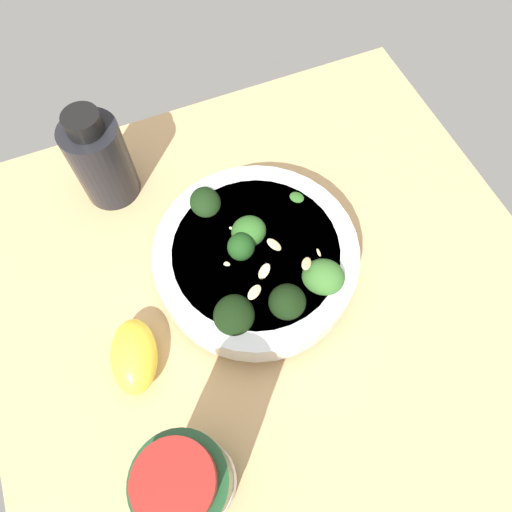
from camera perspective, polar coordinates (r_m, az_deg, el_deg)
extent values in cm
cube|color=tan|center=(55.35, 2.31, -6.42)|extent=(64.12, 64.12, 4.88)
cylinder|color=white|center=(53.81, 0.00, -1.55)|extent=(12.35, 12.35, 1.38)
cylinder|color=white|center=(51.31, 0.00, -0.27)|extent=(22.45, 22.45, 4.15)
cylinder|color=silver|center=(49.81, 0.00, 0.57)|extent=(18.23, 18.23, 0.80)
cylinder|color=#4A8F3C|center=(48.58, -2.65, -8.15)|extent=(1.99, 2.05, 1.56)
ellipsoid|color=black|center=(46.75, -2.75, -7.42)|extent=(6.25, 6.01, 3.65)
cylinder|color=#589D47|center=(54.49, -6.11, 5.53)|extent=(1.76, 1.61, 1.63)
ellipsoid|color=black|center=(53.04, -6.29, 6.51)|extent=(4.47, 4.07, 3.25)
cylinder|color=#589D47|center=(49.84, -1.81, 0.25)|extent=(1.58, 1.69, 1.67)
ellipsoid|color=#194216|center=(48.29, -1.87, 1.17)|extent=(4.62, 4.20, 3.75)
cylinder|color=#3C7A32|center=(55.01, 4.69, 5.93)|extent=(1.29, 1.70, 1.81)
ellipsoid|color=#2D6023|center=(53.74, 4.81, 6.78)|extent=(3.83, 4.23, 3.30)
cylinder|color=#2F662B|center=(51.17, -0.90, 2.14)|extent=(1.98, 1.77, 1.74)
ellipsoid|color=#2D6023|center=(49.68, -0.93, 3.08)|extent=(5.40, 5.84, 4.20)
cylinder|color=#3C7A32|center=(48.57, 3.27, -6.66)|extent=(2.18, 2.20, 1.39)
ellipsoid|color=black|center=(46.88, 3.39, -5.93)|extent=(5.95, 5.63, 5.52)
cylinder|color=#3C7A32|center=(50.10, 8.04, -3.49)|extent=(1.89, 1.68, 1.43)
ellipsoid|color=#386B2B|center=(48.45, 8.31, -2.66)|extent=(6.30, 6.91, 6.01)
ellipsoid|color=#DBBC84|center=(45.20, -0.20, -4.52)|extent=(1.83, 2.08, 0.54)
ellipsoid|color=#DBBC84|center=(48.86, -3.53, -1.72)|extent=(1.91, 1.25, 1.23)
ellipsoid|color=#DBBC84|center=(46.83, 6.51, -1.39)|extent=(1.96, 1.94, 1.15)
ellipsoid|color=#DBBC84|center=(50.09, 8.01, 0.54)|extent=(2.01, 1.42, 0.92)
ellipsoid|color=#DBBC84|center=(47.98, 2.26, 1.42)|extent=(2.00, 1.89, 1.09)
ellipsoid|color=#DBBC84|center=(47.63, 1.03, -1.91)|extent=(1.84, 2.03, 1.06)
ellipsoid|color=#DBBC84|center=(50.71, -3.17, 2.69)|extent=(2.04, 1.48, 0.89)
ellipsoid|color=yellow|center=(50.53, -14.87, -11.89)|extent=(8.88, 6.46, 4.27)
cylinder|color=black|center=(58.73, -18.61, 11.02)|extent=(6.81, 6.81, 11.04)
cylinder|color=black|center=(53.94, -20.70, 15.20)|extent=(4.09, 4.09, 2.21)
cylinder|color=#194723|center=(42.33, -7.95, -26.00)|extent=(6.93, 6.93, 15.23)
cylinder|color=maroon|center=(33.61, -10.02, -25.89)|extent=(5.48, 5.48, 2.39)
cylinder|color=silver|center=(44.12, -7.63, -26.01)|extent=(7.07, 7.07, 5.54)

